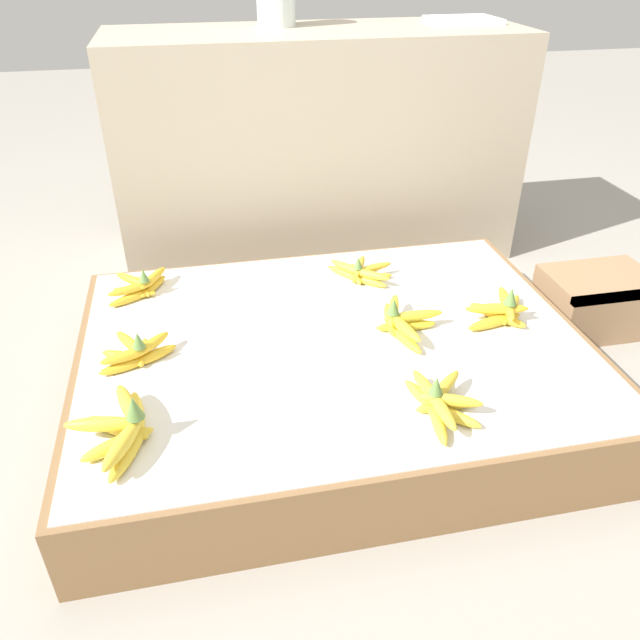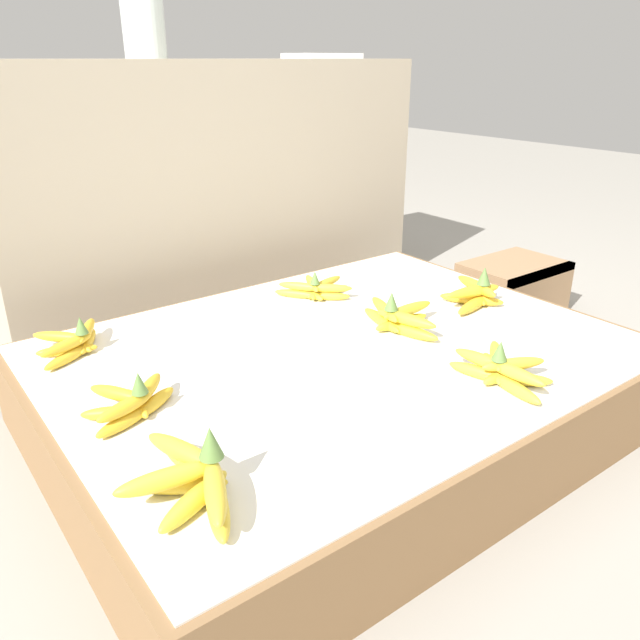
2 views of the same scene
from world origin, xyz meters
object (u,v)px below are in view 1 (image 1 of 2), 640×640
banana_bunch_front_midright (440,401)px  banana_bunch_middle_left (136,352)px  banana_bunch_front_left (123,429)px  banana_bunch_back_left (140,286)px  banana_bunch_middle_midright (401,321)px  banana_bunch_back_midright (361,272)px  wooden_crate (597,301)px  banana_bunch_middle_right (502,310)px  foam_tray_white (463,20)px

banana_bunch_front_midright → banana_bunch_middle_left: (-0.66, 0.32, 0.00)m
banana_bunch_front_left → banana_bunch_back_left: banana_bunch_front_left is taller
banana_bunch_middle_midright → banana_bunch_back_midright: banana_bunch_middle_midright is taller
banana_bunch_front_left → banana_bunch_back_midright: (0.66, 0.58, -0.01)m
wooden_crate → banana_bunch_middle_midright: (-0.72, -0.19, 0.14)m
wooden_crate → banana_bunch_middle_left: 1.41m
banana_bunch_middle_right → foam_tray_white: bearing=77.3°
banana_bunch_front_midright → banana_bunch_back_left: banana_bunch_front_midright is taller
foam_tray_white → banana_bunch_front_midright: bearing=-111.8°
foam_tray_white → banana_bunch_middle_left: bearing=-140.4°
banana_bunch_middle_left → banana_bunch_front_left: bearing=-92.9°
banana_bunch_front_left → wooden_crate: bearing=18.5°
banana_bunch_front_left → banana_bunch_middle_left: bearing=87.1°
banana_bunch_middle_midright → banana_bunch_middle_right: size_ratio=1.13×
wooden_crate → banana_bunch_middle_right: 0.50m
banana_bunch_front_midright → foam_tray_white: size_ratio=0.94×
foam_tray_white → banana_bunch_back_midright: bearing=-128.1°
banana_bunch_front_midright → foam_tray_white: (0.52, 1.29, 0.59)m
banana_bunch_middle_left → banana_bunch_back_left: bearing=90.6°
banana_bunch_front_left → banana_bunch_back_midright: 0.87m
banana_bunch_middle_left → foam_tray_white: foam_tray_white is taller
banana_bunch_middle_right → banana_bunch_back_left: 1.02m
banana_bunch_back_midright → banana_bunch_back_left: bearing=176.3°
banana_bunch_middle_midright → foam_tray_white: foam_tray_white is taller
banana_bunch_front_midright → banana_bunch_back_left: (-0.66, 0.66, -0.00)m
banana_bunch_middle_left → foam_tray_white: 1.63m
banana_bunch_front_left → banana_bunch_front_midright: banana_bunch_front_left is taller
foam_tray_white → banana_bunch_middle_midright: bearing=-117.4°
banana_bunch_middle_midright → foam_tray_white: (0.50, 0.97, 0.59)m
banana_bunch_front_midright → banana_bunch_back_midright: (-0.01, 0.62, -0.00)m
banana_bunch_middle_midright → banana_bunch_middle_right: banana_bunch_middle_right is taller
wooden_crate → banana_bunch_front_midright: size_ratio=1.46×
wooden_crate → banana_bunch_back_left: bearing=173.8°
banana_bunch_front_left → banana_bunch_middle_right: banana_bunch_front_left is taller
wooden_crate → banana_bunch_back_left: 1.41m
banana_bunch_middle_left → banana_bunch_middle_right: (0.95, -0.00, 0.00)m
banana_bunch_front_left → banana_bunch_middle_midright: size_ratio=1.10×
banana_bunch_middle_midright → foam_tray_white: 1.24m
wooden_crate → banana_bunch_front_midright: 0.91m
banana_bunch_middle_midright → banana_bunch_back_left: 0.75m
banana_bunch_middle_left → banana_bunch_back_left: 0.34m
banana_bunch_back_left → foam_tray_white: size_ratio=0.72×
banana_bunch_front_midright → banana_bunch_middle_left: 0.73m
banana_bunch_front_left → foam_tray_white: bearing=46.5°
banana_bunch_front_midright → banana_bunch_middle_right: 0.44m
banana_bunch_middle_midright → banana_bunch_back_midright: bearing=95.2°
banana_bunch_back_midright → foam_tray_white: size_ratio=0.82×
banana_bunch_back_left → banana_bunch_back_midright: 0.65m
banana_bunch_middle_right → banana_bunch_back_left: bearing=160.3°
banana_bunch_back_left → foam_tray_white: bearing=28.2°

